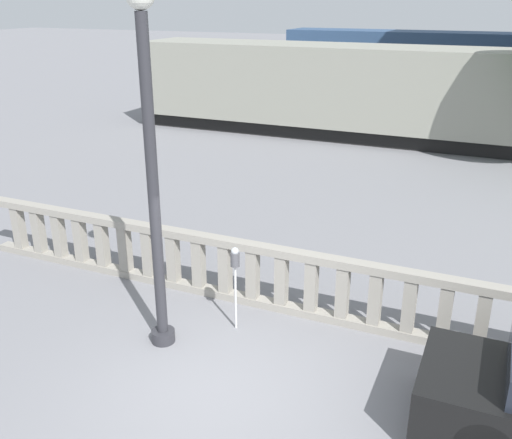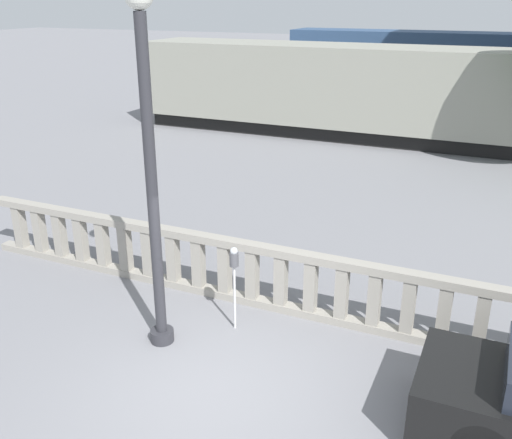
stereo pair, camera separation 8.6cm
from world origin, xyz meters
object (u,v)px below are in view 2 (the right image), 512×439
train_far (512,66)px  parking_meter (234,266)px  train_near (480,98)px  lamppost (150,164)px

train_far → parking_meter: bearing=-97.2°
parking_meter → train_near: (2.59, 14.56, 0.68)m
train_near → parking_meter: bearing=-100.1°
train_near → train_far: train_near is taller
train_far → lamppost: bearing=-98.9°
parking_meter → train_far: (3.33, 26.27, 0.67)m
parking_meter → lamppost: bearing=-137.1°
parking_meter → train_far: size_ratio=0.06×
train_near → train_far: 11.74m
parking_meter → train_far: 26.49m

